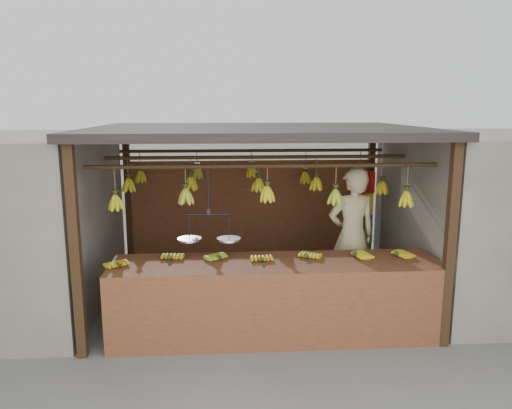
{
  "coord_description": "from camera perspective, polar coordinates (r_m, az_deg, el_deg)",
  "views": [
    {
      "loc": [
        -0.47,
        -6.59,
        2.66
      ],
      "look_at": [
        0.0,
        0.3,
        1.3
      ],
      "focal_mm": 35.0,
      "sensor_mm": 36.0,
      "label": 1
    }
  ],
  "objects": [
    {
      "name": "vendor",
      "position": [
        6.9,
        10.91,
        -3.54
      ],
      "size": [
        0.75,
        0.56,
        1.87
      ],
      "primitive_type": "imported",
      "rotation": [
        0.0,
        0.0,
        3.32
      ],
      "color": "beige",
      "rests_on": "ground"
    },
    {
      "name": "balance_scale",
      "position": [
        5.78,
        -5.39,
        -3.53
      ],
      "size": [
        0.72,
        0.3,
        0.86
      ],
      "color": "black",
      "rests_on": "ground"
    },
    {
      "name": "stall",
      "position": [
        6.97,
        -0.02,
        5.47
      ],
      "size": [
        4.3,
        3.3,
        2.4
      ],
      "color": "#301E0F",
      "rests_on": "ground"
    },
    {
      "name": "hanging_bananas",
      "position": [
        6.69,
        0.07,
        2.29
      ],
      "size": [
        3.58,
        2.25,
        0.39
      ],
      "color": "gold",
      "rests_on": "ground"
    },
    {
      "name": "counter",
      "position": [
        5.73,
        2.34,
        -8.71
      ],
      "size": [
        3.79,
        0.86,
        0.96
      ],
      "color": "brown",
      "rests_on": "ground"
    },
    {
      "name": "bag_bundles",
      "position": [
        8.46,
        12.73,
        -0.34
      ],
      "size": [
        0.08,
        0.26,
        1.19
      ],
      "color": "red",
      "rests_on": "ground"
    },
    {
      "name": "ground",
      "position": [
        7.12,
        0.17,
        -10.79
      ],
      "size": [
        80.0,
        80.0,
        0.0
      ],
      "primitive_type": "plane",
      "color": "#5B5B57"
    },
    {
      "name": "neighbor_right",
      "position": [
        7.89,
        27.25,
        -1.15
      ],
      "size": [
        3.0,
        3.0,
        2.3
      ],
      "primitive_type": "cube",
      "color": "slate",
      "rests_on": "ground"
    }
  ]
}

